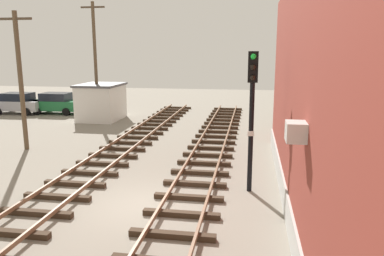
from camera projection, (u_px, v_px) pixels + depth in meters
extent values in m
plane|color=gray|center=(146.00, 205.00, 12.83)|extent=(80.00, 80.00, 0.00)
cube|color=#38281C|center=(172.00, 235.00, 10.56)|extent=(2.50, 0.24, 0.18)
cube|color=#38281C|center=(181.00, 214.00, 11.92)|extent=(2.50, 0.24, 0.18)
cube|color=#38281C|center=(189.00, 198.00, 13.28)|extent=(2.50, 0.24, 0.18)
cube|color=#38281C|center=(195.00, 184.00, 14.63)|extent=(2.50, 0.24, 0.18)
cube|color=#38281C|center=(200.00, 173.00, 15.99)|extent=(2.50, 0.24, 0.18)
cube|color=#38281C|center=(204.00, 163.00, 17.35)|extent=(2.50, 0.24, 0.18)
cube|color=#38281C|center=(208.00, 155.00, 18.70)|extent=(2.50, 0.24, 0.18)
cube|color=#38281C|center=(211.00, 148.00, 20.06)|extent=(2.50, 0.24, 0.18)
cube|color=#38281C|center=(213.00, 142.00, 21.42)|extent=(2.50, 0.24, 0.18)
cube|color=#38281C|center=(216.00, 136.00, 22.77)|extent=(2.50, 0.24, 0.18)
cube|color=#38281C|center=(218.00, 132.00, 24.13)|extent=(2.50, 0.24, 0.18)
cube|color=#38281C|center=(220.00, 127.00, 25.49)|extent=(2.50, 0.24, 0.18)
cube|color=#38281C|center=(221.00, 123.00, 26.84)|extent=(2.50, 0.24, 0.18)
cube|color=#38281C|center=(223.00, 120.00, 28.20)|extent=(2.50, 0.24, 0.18)
cube|color=#38281C|center=(224.00, 117.00, 29.56)|extent=(2.50, 0.24, 0.18)
cube|color=#38281C|center=(226.00, 114.00, 30.91)|extent=(2.50, 0.24, 0.18)
cube|color=#38281C|center=(227.00, 111.00, 32.27)|extent=(2.50, 0.24, 0.18)
cube|color=#38281C|center=(228.00, 109.00, 33.63)|extent=(2.50, 0.24, 0.18)
cube|color=brown|center=(164.00, 200.00, 12.68)|extent=(0.08, 44.91, 0.14)
cube|color=brown|center=(206.00, 202.00, 12.45)|extent=(0.08, 44.91, 0.14)
cube|color=#38281C|center=(9.00, 233.00, 10.69)|extent=(2.50, 0.24, 0.18)
cube|color=#38281C|center=(36.00, 213.00, 12.01)|extent=(2.50, 0.24, 0.18)
cube|color=#38281C|center=(57.00, 197.00, 13.32)|extent=(2.50, 0.24, 0.18)
cube|color=#38281C|center=(75.00, 184.00, 14.64)|extent=(2.50, 0.24, 0.18)
cube|color=#38281C|center=(90.00, 173.00, 15.95)|extent=(2.50, 0.24, 0.18)
cube|color=#38281C|center=(102.00, 164.00, 17.27)|extent=(2.50, 0.24, 0.18)
cube|color=#38281C|center=(113.00, 156.00, 18.58)|extent=(2.50, 0.24, 0.18)
cube|color=#38281C|center=(122.00, 149.00, 19.90)|extent=(2.50, 0.24, 0.18)
cube|color=#38281C|center=(130.00, 143.00, 21.22)|extent=(2.50, 0.24, 0.18)
cube|color=#38281C|center=(138.00, 137.00, 22.53)|extent=(2.50, 0.24, 0.18)
cube|color=#38281C|center=(144.00, 133.00, 23.85)|extent=(2.50, 0.24, 0.18)
cube|color=#38281C|center=(150.00, 128.00, 25.16)|extent=(2.50, 0.24, 0.18)
cube|color=#38281C|center=(155.00, 124.00, 26.48)|extent=(2.50, 0.24, 0.18)
cube|color=#38281C|center=(159.00, 121.00, 27.79)|extent=(2.50, 0.24, 0.18)
cube|color=#38281C|center=(164.00, 118.00, 29.11)|extent=(2.50, 0.24, 0.18)
cube|color=#38281C|center=(168.00, 115.00, 30.43)|extent=(2.50, 0.24, 0.18)
cube|color=#38281C|center=(171.00, 112.00, 31.74)|extent=(2.50, 0.24, 0.18)
cube|color=#38281C|center=(174.00, 110.00, 33.06)|extent=(2.50, 0.24, 0.18)
cube|color=#38281C|center=(177.00, 108.00, 34.37)|extent=(2.50, 0.24, 0.18)
cube|color=brown|center=(38.00, 192.00, 13.40)|extent=(0.08, 44.91, 0.14)
cube|color=brown|center=(76.00, 194.00, 13.18)|extent=(0.08, 44.91, 0.14)
cylinder|color=black|center=(251.00, 138.00, 13.75)|extent=(0.18, 0.18, 4.10)
cube|color=black|center=(253.00, 67.00, 13.23)|extent=(0.36, 0.24, 1.10)
sphere|color=#19E53F|center=(253.00, 57.00, 12.98)|extent=(0.20, 0.20, 0.20)
sphere|color=black|center=(253.00, 67.00, 13.05)|extent=(0.20, 0.20, 0.20)
sphere|color=black|center=(253.00, 78.00, 13.13)|extent=(0.20, 0.20, 0.20)
cube|color=white|center=(251.00, 134.00, 13.58)|extent=(0.24, 0.03, 0.18)
cube|color=#B2B2AD|center=(286.00, 206.00, 11.67)|extent=(0.08, 19.64, 0.90)
cube|color=silver|center=(296.00, 132.00, 8.24)|extent=(0.44, 0.60, 0.44)
cube|color=silver|center=(101.00, 103.00, 28.63)|extent=(2.80, 3.60, 2.60)
cube|color=#4C4C51|center=(100.00, 85.00, 28.35)|extent=(3.00, 3.80, 0.16)
cube|color=brown|center=(84.00, 106.00, 28.91)|extent=(0.06, 0.90, 2.00)
cube|color=#1E6B38|center=(57.00, 105.00, 31.54)|extent=(4.20, 1.80, 0.80)
cube|color=#1E232D|center=(56.00, 97.00, 31.39)|extent=(2.31, 1.66, 0.64)
cylinder|color=black|center=(76.00, 109.00, 32.29)|extent=(0.64, 0.24, 0.64)
cylinder|color=black|center=(66.00, 112.00, 30.55)|extent=(0.64, 0.24, 0.64)
cylinder|color=black|center=(48.00, 108.00, 32.69)|extent=(0.64, 0.24, 0.64)
cylinder|color=black|center=(37.00, 111.00, 30.95)|extent=(0.64, 0.24, 0.64)
cube|color=#B7B7BC|center=(18.00, 105.00, 31.53)|extent=(4.20, 1.80, 0.80)
cube|color=#1E232D|center=(18.00, 97.00, 31.39)|extent=(2.31, 1.66, 0.64)
cylinder|color=black|center=(39.00, 109.00, 32.28)|extent=(0.64, 0.24, 0.64)
cylinder|color=black|center=(27.00, 112.00, 30.54)|extent=(0.64, 0.24, 0.64)
cylinder|color=black|center=(12.00, 108.00, 32.69)|extent=(0.64, 0.24, 0.64)
cylinder|color=brown|center=(21.00, 82.00, 19.44)|extent=(0.24, 0.24, 7.19)
cube|color=#4C3D2D|center=(15.00, 19.00, 18.80)|extent=(1.80, 0.12, 0.12)
cylinder|color=brown|center=(95.00, 63.00, 27.86)|extent=(0.24, 0.24, 8.72)
cube|color=#4C3D2D|center=(93.00, 7.00, 27.05)|extent=(1.80, 0.12, 0.12)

